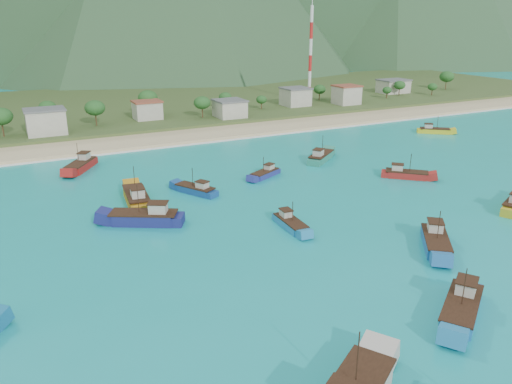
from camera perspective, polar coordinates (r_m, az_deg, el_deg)
name	(u,v)px	position (r m, az deg, el deg)	size (l,w,h in m)	color
ground	(346,237)	(80.80, 10.21, -5.04)	(600.00, 600.00, 0.00)	#0B7783
beach	(183,137)	(148.19, -8.37, 6.25)	(400.00, 18.00, 1.20)	beige
land	(132,106)	(205.95, -13.96, 9.52)	(400.00, 110.00, 2.40)	#385123
surf_line	(194,144)	(139.44, -7.10, 5.49)	(400.00, 2.50, 0.08)	white
village	(198,106)	(172.33, -6.67, 9.71)	(214.36, 28.70, 6.89)	beige
vegetation	(169,106)	(170.99, -9.93, 9.67)	(275.65, 25.16, 8.68)	#235623
radio_tower	(310,55)	(198.38, 6.24, 15.28)	(1.20, 1.20, 35.76)	red
boat_0	(321,157)	(122.52, 7.42, 3.93)	(10.78, 9.28, 6.53)	#25806B
boat_2	(196,190)	(99.35, -6.89, 0.19)	(6.92, 9.57, 5.54)	navy
boat_3	(406,175)	(112.96, 16.72, 1.88)	(9.32, 8.91, 5.89)	maroon
boat_9	(461,309)	(64.22, 22.43, -12.21)	(11.67, 9.43, 6.94)	#2178B3
boat_10	(145,218)	(86.06, -12.53, -2.97)	(12.74, 9.34, 7.40)	navy
boat_11	(436,242)	(80.39, 19.84, -5.43)	(9.72, 10.92, 6.69)	#2262A8
boat_12	(81,166)	(121.20, -19.36, 2.84)	(8.96, 11.51, 6.77)	#A41C19
boat_17	(265,174)	(109.14, 1.05, 2.03)	(8.76, 6.16, 5.05)	navy
boat_19	(290,224)	(82.92, 3.94, -3.70)	(3.05, 8.94, 5.21)	#217BB4
boat_21	(434,131)	(160.67, 19.68, 6.57)	(9.27, 8.10, 5.65)	gold
boat_24	(137,198)	(95.92, -13.49, -0.71)	(4.98, 12.78, 7.36)	#B17815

